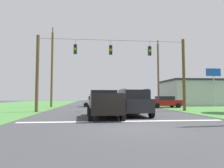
# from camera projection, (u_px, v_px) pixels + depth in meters

# --- Properties ---
(ground_plane) EXTENTS (120.00, 120.00, 0.00)m
(ground_plane) POSITION_uv_depth(u_px,v_px,m) (131.00, 127.00, 9.40)
(ground_plane) COLOR #3D3D42
(shoulder_grass_right) EXTENTS (16.00, 80.00, 0.03)m
(shoulder_grass_right) POSITION_uv_depth(u_px,v_px,m) (217.00, 108.00, 25.69)
(shoulder_grass_right) COLOR #467E3B
(shoulder_grass_right) RESTS_ON ground
(stop_bar_stripe) EXTENTS (12.49, 0.45, 0.01)m
(stop_bar_stripe) POSITION_uv_depth(u_px,v_px,m) (124.00, 121.00, 11.67)
(stop_bar_stripe) COLOR white
(stop_bar_stripe) RESTS_ON ground
(lane_dash_0) EXTENTS (2.50, 0.15, 0.01)m
(lane_dash_0) POSITION_uv_depth(u_px,v_px,m) (113.00, 113.00, 17.63)
(lane_dash_0) COLOR white
(lane_dash_0) RESTS_ON ground
(lane_dash_1) EXTENTS (2.50, 0.15, 0.01)m
(lane_dash_1) POSITION_uv_depth(u_px,v_px,m) (108.00, 108.00, 24.07)
(lane_dash_1) COLOR white
(lane_dash_1) RESTS_ON ground
(lane_dash_2) EXTENTS (2.50, 0.15, 0.01)m
(lane_dash_2) POSITION_uv_depth(u_px,v_px,m) (105.00, 106.00, 30.87)
(lane_dash_2) COLOR white
(lane_dash_2) RESTS_ON ground
(lane_dash_3) EXTENTS (2.50, 0.15, 0.01)m
(lane_dash_3) POSITION_uv_depth(u_px,v_px,m) (102.00, 104.00, 40.09)
(lane_dash_3) COLOR white
(lane_dash_3) RESTS_ON ground
(overhead_signal_span) EXTENTS (15.05, 0.31, 7.48)m
(overhead_signal_span) POSITION_uv_depth(u_px,v_px,m) (113.00, 70.00, 19.36)
(overhead_signal_span) COLOR brown
(overhead_signal_span) RESTS_ON ground
(pickup_truck) EXTENTS (2.49, 5.49, 1.95)m
(pickup_truck) POSITION_uv_depth(u_px,v_px,m) (104.00, 104.00, 13.79)
(pickup_truck) COLOR black
(pickup_truck) RESTS_ON ground
(suv_black) EXTENTS (2.36, 4.87, 2.05)m
(suv_black) POSITION_uv_depth(u_px,v_px,m) (132.00, 102.00, 15.04)
(suv_black) COLOR black
(suv_black) RESTS_ON ground
(distant_car_crossing_white) EXTENTS (4.44, 2.30, 1.52)m
(distant_car_crossing_white) POSITION_uv_depth(u_px,v_px,m) (96.00, 101.00, 28.12)
(distant_car_crossing_white) COLOR silver
(distant_car_crossing_white) RESTS_ON ground
(distant_car_oncoming) EXTENTS (4.39, 2.20, 1.52)m
(distant_car_oncoming) POSITION_uv_depth(u_px,v_px,m) (165.00, 102.00, 25.42)
(distant_car_oncoming) COLOR maroon
(distant_car_oncoming) RESTS_ON ground
(utility_pole_mid_right) EXTENTS (0.28, 1.65, 9.91)m
(utility_pole_mid_right) POSITION_uv_depth(u_px,v_px,m) (158.00, 74.00, 28.70)
(utility_pole_mid_right) COLOR brown
(utility_pole_mid_right) RESTS_ON ground
(utility_pole_near_left) EXTENTS (0.29, 1.89, 11.22)m
(utility_pole_near_left) POSITION_uv_depth(u_px,v_px,m) (52.00, 68.00, 26.94)
(utility_pole_near_left) COLOR brown
(utility_pole_near_left) RESTS_ON ground
(roadside_store) EXTENTS (10.65, 8.91, 5.60)m
(roadside_store) POSITION_uv_depth(u_px,v_px,m) (196.00, 93.00, 32.75)
(roadside_store) COLOR #B2B2B7
(roadside_store) RESTS_ON ground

